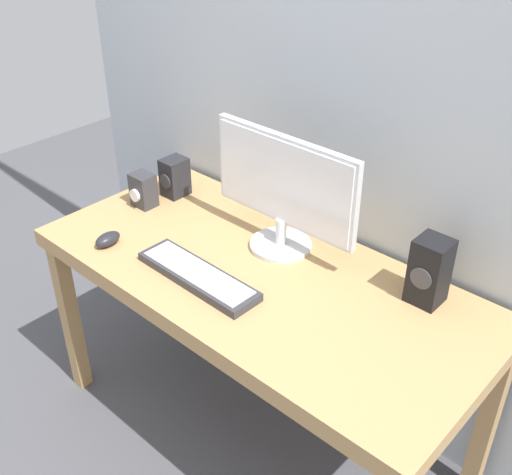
{
  "coord_description": "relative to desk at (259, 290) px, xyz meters",
  "views": [
    {
      "loc": [
        1.06,
        -1.17,
        1.87
      ],
      "look_at": [
        -0.01,
        0.0,
        0.86
      ],
      "focal_mm": 43.66,
      "sensor_mm": 36.0,
      "label": 1
    }
  ],
  "objects": [
    {
      "name": "monitor",
      "position": [
        -0.04,
        0.16,
        0.28
      ],
      "size": [
        0.55,
        0.21,
        0.39
      ],
      "color": "silver",
      "rests_on": "desk"
    },
    {
      "name": "speaker_right",
      "position": [
        0.45,
        0.22,
        0.18
      ],
      "size": [
        0.1,
        0.1,
        0.21
      ],
      "color": "black",
      "rests_on": "desk"
    },
    {
      "name": "speaker_left",
      "position": [
        -0.57,
        0.16,
        0.15
      ],
      "size": [
        0.08,
        0.1,
        0.15
      ],
      "color": "#232328",
      "rests_on": "desk"
    },
    {
      "name": "ground_plane",
      "position": [
        0.0,
        0.0,
        -0.66
      ],
      "size": [
        6.0,
        6.0,
        0.0
      ],
      "primitive_type": "plane",
      "color": "#4C4C51"
    },
    {
      "name": "keyboard_primary",
      "position": [
        -0.11,
        -0.16,
        0.09
      ],
      "size": [
        0.44,
        0.13,
        0.03
      ],
      "color": "#333338",
      "rests_on": "desk"
    },
    {
      "name": "mouse",
      "position": [
        -0.47,
        -0.22,
        0.09
      ],
      "size": [
        0.06,
        0.1,
        0.04
      ],
      "primitive_type": "ellipsoid",
      "rotation": [
        0.0,
        0.0,
        0.07
      ],
      "color": "#232328",
      "rests_on": "desk"
    },
    {
      "name": "desk",
      "position": [
        0.0,
        0.0,
        0.0
      ],
      "size": [
        1.48,
        0.69,
        0.74
      ],
      "color": "tan",
      "rests_on": "ground_plane"
    },
    {
      "name": "audio_controller",
      "position": [
        -0.59,
        0.03,
        0.14
      ],
      "size": [
        0.09,
        0.08,
        0.13
      ],
      "color": "#333338",
      "rests_on": "desk"
    }
  ]
}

